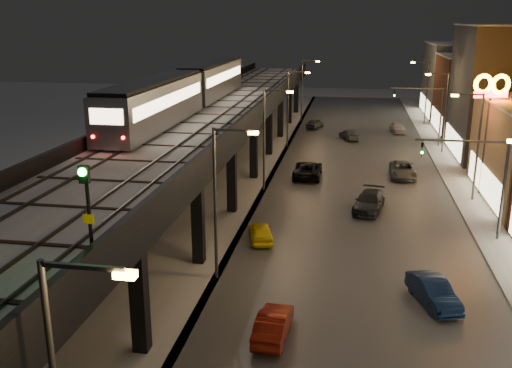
{
  "coord_description": "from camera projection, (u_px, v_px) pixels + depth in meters",
  "views": [
    {
      "loc": [
        6.73,
        -16.89,
        14.73
      ],
      "look_at": [
        1.13,
        16.06,
        5.0
      ],
      "focal_mm": 40.0,
      "sensor_mm": 36.0,
      "label": 1
    }
  ],
  "objects": [
    {
      "name": "streetlight_left_1",
      "position": [
        220.0,
        194.0,
        32.1
      ],
      "size": [
        2.57,
        0.28,
        9.0
      ],
      "color": "#38383A",
      "rests_on": "ground"
    },
    {
      "name": "sidewalk_right",
      "position": [
        469.0,
        187.0,
        51.49
      ],
      "size": [
        4.0,
        120.0,
        0.14
      ],
      "primitive_type": "cube",
      "color": "#9FA1A8",
      "rests_on": "ground"
    },
    {
      "name": "building_e",
      "position": [
        487.0,
        95.0,
        74.6
      ],
      "size": [
        12.2,
        12.2,
        10.16
      ],
      "color": "#52271B",
      "rests_on": "ground"
    },
    {
      "name": "streetlight_left_2",
      "position": [
        267.0,
        133.0,
        49.14
      ],
      "size": [
        2.57,
        0.28,
        9.0
      ],
      "color": "#38383A",
      "rests_on": "ground"
    },
    {
      "name": "streetlight_left_4",
      "position": [
        304.0,
        86.0,
        83.22
      ],
      "size": [
        2.57,
        0.28,
        9.0
      ],
      "color": "#38383A",
      "rests_on": "ground"
    },
    {
      "name": "car_taxi",
      "position": [
        261.0,
        233.0,
        38.96
      ],
      "size": [
        2.42,
        4.02,
        1.28
      ],
      "primitive_type": "imported",
      "rotation": [
        0.0,
        0.0,
        3.4
      ],
      "color": "yellow",
      "rests_on": "ground"
    },
    {
      "name": "car_near_white",
      "position": [
        273.0,
        325.0,
        27.17
      ],
      "size": [
        1.6,
        4.09,
        1.33
      ],
      "primitive_type": "imported",
      "rotation": [
        0.0,
        0.0,
        3.09
      ],
      "color": "maroon",
      "rests_on": "ground"
    },
    {
      "name": "traffic_light_rig_b",
      "position": [
        431.0,
        109.0,
        66.61
      ],
      "size": [
        6.1,
        0.34,
        7.0
      ],
      "color": "#38383A",
      "rests_on": "ground"
    },
    {
      "name": "sign_mcdonalds",
      "position": [
        491.0,
        97.0,
        47.24
      ],
      "size": [
        3.07,
        0.87,
        10.36
      ],
      "color": "#38383A",
      "rests_on": "ground"
    },
    {
      "name": "road_surface",
      "position": [
        357.0,
        182.0,
        53.11
      ],
      "size": [
        17.0,
        120.0,
        0.06
      ],
      "primitive_type": "cube",
      "color": "#46474D",
      "rests_on": "ground"
    },
    {
      "name": "subway_train",
      "position": [
        188.0,
        89.0,
        53.19
      ],
      "size": [
        3.01,
        36.7,
        3.6
      ],
      "color": "gray",
      "rests_on": "viaduct_trackbed"
    },
    {
      "name": "rail_signal",
      "position": [
        86.0,
        193.0,
        19.44
      ],
      "size": [
        0.39,
        0.45,
        3.36
      ],
      "color": "black",
      "rests_on": "viaduct_trackbed"
    },
    {
      "name": "car_onc_white",
      "position": [
        369.0,
        202.0,
        45.09
      ],
      "size": [
        2.91,
        5.33,
        1.46
      ],
      "primitive_type": "imported",
      "rotation": [
        0.0,
        0.0,
        -0.18
      ],
      "color": "black",
      "rests_on": "ground"
    },
    {
      "name": "streetlight_right_4",
      "position": [
        425.0,
        88.0,
        80.46
      ],
      "size": [
        2.56,
        0.28,
        9.0
      ],
      "color": "#38383A",
      "rests_on": "ground"
    },
    {
      "name": "car_mid_dark",
      "position": [
        349.0,
        135.0,
        71.71
      ],
      "size": [
        2.91,
        4.52,
        1.22
      ],
      "primitive_type": "imported",
      "rotation": [
        0.0,
        0.0,
        3.45
      ],
      "color": "#51545C",
      "rests_on": "ground"
    },
    {
      "name": "elevated_viaduct",
      "position": [
        207.0,
        125.0,
        50.73
      ],
      "size": [
        9.0,
        100.0,
        6.3
      ],
      "color": "black",
      "rests_on": "ground"
    },
    {
      "name": "streetlight_right_3",
      "position": [
        443.0,
        107.0,
        63.42
      ],
      "size": [
        2.56,
        0.28,
        9.0
      ],
      "color": "#38383A",
      "rests_on": "ground"
    },
    {
      "name": "car_mid_silver",
      "position": [
        308.0,
        170.0,
        54.54
      ],
      "size": [
        2.55,
        5.52,
        1.53
      ],
      "primitive_type": "imported",
      "rotation": [
        0.0,
        0.0,
        3.14
      ],
      "color": "black",
      "rests_on": "ground"
    },
    {
      "name": "streetlight_right_2",
      "position": [
        475.0,
        140.0,
        46.38
      ],
      "size": [
        2.56,
        0.28,
        9.0
      ],
      "color": "#38383A",
      "rests_on": "ground"
    },
    {
      "name": "car_onc_dark",
      "position": [
        403.0,
        171.0,
        54.55
      ],
      "size": [
        2.47,
        5.24,
        1.45
      ],
      "primitive_type": "imported",
      "rotation": [
        0.0,
        0.0,
        -0.01
      ],
      "color": "#4D4F52",
      "rests_on": "ground"
    },
    {
      "name": "car_far_white",
      "position": [
        315.0,
        124.0,
        79.03
      ],
      "size": [
        2.55,
        4.15,
        1.32
      ],
      "primitive_type": "imported",
      "rotation": [
        0.0,
        0.0,
        2.87
      ],
      "color": "#3C3E42",
      "rests_on": "ground"
    },
    {
      "name": "streetlight_left_3",
      "position": [
        290.0,
        103.0,
        66.18
      ],
      "size": [
        2.57,
        0.28,
        9.0
      ],
      "color": "#38383A",
      "rests_on": "ground"
    },
    {
      "name": "building_f",
      "position": [
        467.0,
        80.0,
        87.71
      ],
      "size": [
        12.2,
        16.2,
        11.16
      ],
      "color": "#4F4F4F",
      "rests_on": "ground"
    },
    {
      "name": "car_onc_silver",
      "position": [
        433.0,
        293.0,
        30.29
      ],
      "size": [
        2.74,
        4.47,
        1.39
      ],
      "primitive_type": "imported",
      "rotation": [
        0.0,
        0.0,
        0.32
      ],
      "color": "#0F2048",
      "rests_on": "ground"
    },
    {
      "name": "viaduct_parapet_far",
      "position": [
        160.0,
        110.0,
        51.23
      ],
      "size": [
        0.3,
        100.0,
        1.1
      ],
      "primitive_type": "cube",
      "color": "black",
      "rests_on": "elevated_viaduct"
    },
    {
      "name": "under_viaduct_pavement",
      "position": [
        216.0,
        176.0,
        55.28
      ],
      "size": [
        11.0,
        120.0,
        0.06
      ],
      "primitive_type": "cube",
      "color": "#9FA1A8",
      "rests_on": "ground"
    },
    {
      "name": "viaduct_trackbed",
      "position": [
        207.0,
        116.0,
        50.64
      ],
      "size": [
        8.4,
        100.0,
        0.32
      ],
      "color": "#B2B7C1",
      "rests_on": "elevated_viaduct"
    },
    {
      "name": "viaduct_parapet_streetside",
      "position": [
        255.0,
        112.0,
        49.83
      ],
      "size": [
        0.3,
        100.0,
        1.1
      ],
      "primitive_type": "cube",
      "color": "black",
      "rests_on": "elevated_viaduct"
    },
    {
      "name": "traffic_light_rig_a",
      "position": [
        487.0,
        177.0,
        38.21
      ],
      "size": [
        6.1,
        0.34,
        7.0
      ],
      "color": "#38383A",
      "rests_on": "ground"
    },
    {
      "name": "car_onc_red",
      "position": [
        398.0,
        128.0,
        75.96
      ],
      "size": [
        2.23,
        4.28,
        1.39
      ],
      "primitive_type": "imported",
      "rotation": [
        0.0,
        0.0,
        0.15
      ],
      "color": "silver",
      "rests_on": "ground"
    }
  ]
}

